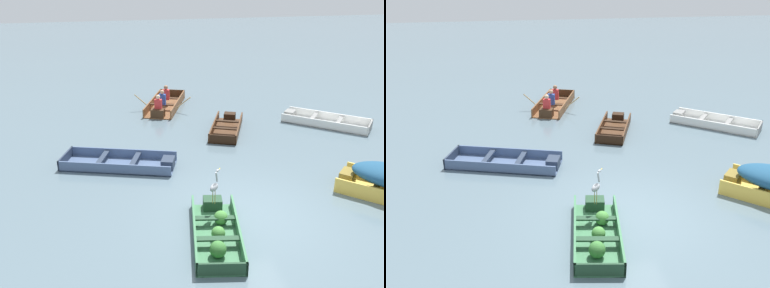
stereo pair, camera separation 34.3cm
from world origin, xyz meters
The scene contains 7 objects.
ground_plane centered at (0.00, 0.00, 0.00)m, with size 80.00×80.00×0.00m, color slate.
dinghy_green_foreground centered at (-0.96, -0.73, 0.14)m, with size 1.46×2.82×0.40m.
skiff_slate_blue_mid_moored centered at (-2.83, 3.35, 0.11)m, with size 3.58×2.13×0.33m.
skiff_dark_varnish_far_moored centered at (1.08, 5.70, 0.11)m, with size 1.88×2.77×0.33m.
skiff_white_outer_moored centered at (4.85, 5.60, 0.11)m, with size 3.14×2.91×0.33m.
rowboat_wooden_brown_with_crew centered at (-0.85, 8.62, 0.21)m, with size 2.40×3.31×0.92m.
heron_on_dinghy centered at (-0.83, 0.04, 0.86)m, with size 0.36×0.39×0.84m.
Camera 1 is at (-3.09, -8.55, 5.67)m, focal length 40.00 mm.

